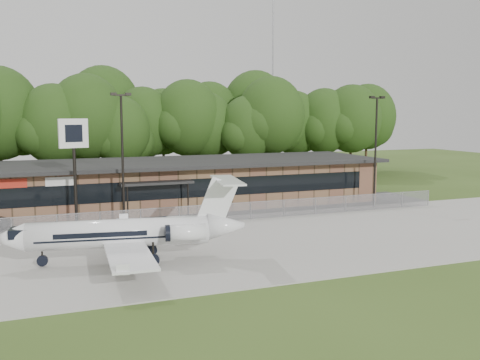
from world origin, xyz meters
name	(u,v)px	position (x,y,z in m)	size (l,w,h in m)	color
ground	(271,280)	(0.00, 0.00, 0.00)	(160.00, 160.00, 0.00)	#384F1C
apron	(221,245)	(0.00, 8.00, 0.04)	(64.00, 18.00, 0.08)	#9E9B93
parking_lot	(177,214)	(0.00, 19.50, 0.03)	(50.00, 9.00, 0.06)	#383835
terminal	(165,183)	(0.00, 23.94, 2.18)	(41.00, 11.65, 4.30)	brown
fence	(192,215)	(0.00, 15.00, 0.78)	(46.00, 0.04, 1.52)	gray
treeline	(131,123)	(0.00, 42.00, 7.50)	(72.00, 12.00, 15.00)	#1B3310
radio_mast	(273,87)	(22.00, 48.00, 12.50)	(0.20, 0.20, 25.00)	gray
light_pole_mid	(122,149)	(-5.00, 16.50, 5.98)	(1.55, 0.30, 10.23)	black
light_pole_right	(376,143)	(18.00, 16.50, 5.98)	(1.55, 0.30, 10.23)	black
business_jet	(129,234)	(-6.37, 5.90, 1.76)	(14.60, 13.08, 4.91)	white
pole_sign	(74,145)	(-8.52, 16.80, 6.34)	(2.17, 0.73, 8.29)	black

